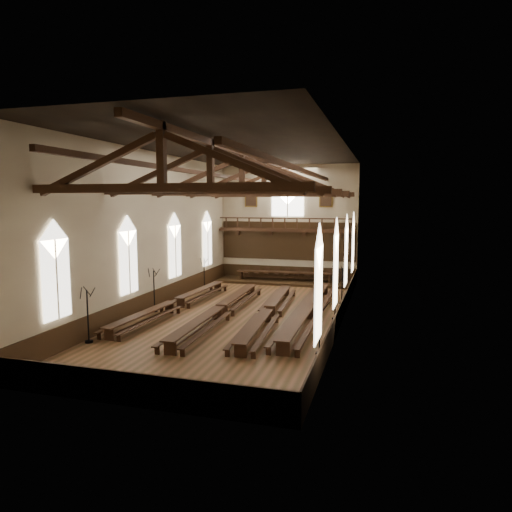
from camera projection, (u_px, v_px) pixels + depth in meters
The scene contains 21 objects.
ground at pixel (242, 315), 27.83m from camera, with size 26.00×26.00×0.00m, color brown.
room_walls at pixel (242, 209), 27.06m from camera, with size 26.00×26.00×26.00m.
wainscot_band at pixel (242, 305), 27.76m from camera, with size 12.00×26.00×1.20m.
side_windows at pixel (242, 254), 27.39m from camera, with size 11.85×19.80×4.50m.
end_window at pixel (288, 197), 39.28m from camera, with size 2.80×0.12×3.80m.
minstrels_gallery at pixel (287, 236), 39.45m from camera, with size 11.80×1.24×3.70m.
portraits at pixel (288, 199), 39.29m from camera, with size 7.75×0.09×1.45m.
roof_trusses at pixel (242, 179), 26.85m from camera, with size 11.70×25.70×2.80m.
refectory_row_a at pixel (175, 302), 28.88m from camera, with size 1.78×14.07×0.71m.
refectory_row_b at pixel (220, 309), 27.04m from camera, with size 1.70×14.46×0.75m.
refectory_row_c at pixel (268, 311), 26.69m from camera, with size 1.91×14.20×0.72m.
refectory_row_d at pixel (308, 308), 27.07m from camera, with size 1.66×14.86×0.80m.
dais at pixel (284, 282), 38.67m from camera, with size 11.40×3.02×0.20m, color #311D0E.
high_table at pixel (285, 273), 38.58m from camera, with size 8.19×1.39×0.76m.
high_chairs at pixel (286, 273), 39.35m from camera, with size 7.64×0.44×0.97m.
candelabrum_left_near at pixel (88, 326), 22.23m from camera, with size 0.77×0.85×2.78m.
candelabrum_left_mid at pixel (154, 298), 28.52m from camera, with size 0.81×0.82×2.75m.
candelabrum_left_far at pixel (204, 279), 36.31m from camera, with size 0.73×0.70×2.43m.
candelabrum_right_near at pixel (320, 338), 20.55m from camera, with size 0.65×0.75×2.45m.
candelabrum_right_mid at pixel (335, 306), 26.66m from camera, with size 0.72×0.78×2.57m.
candelabrum_right_far at pixel (342, 292), 30.64m from camera, with size 0.76×0.77×2.59m.
Camera 1 is at (8.30, -25.92, 6.90)m, focal length 32.00 mm.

